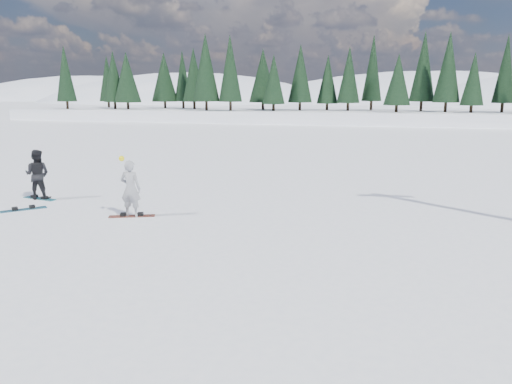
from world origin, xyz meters
The scene contains 7 objects.
ground centered at (0.00, 0.00, 0.00)m, with size 420.00×420.00×0.00m, color white.
alpine_backdrop centered at (-11.72, 189.16, -13.97)m, with size 412.50×227.00×53.20m.
snowboarder_woman centered at (1.16, 1.32, 0.96)m, with size 0.71×0.49×2.05m.
snowboarder_man centered at (-3.69, 2.84, 0.96)m, with size 0.93×0.73×1.92m, color black.
snowboard_woman centered at (1.16, 1.32, 0.01)m, with size 1.50×0.28×0.03m, color #9A3D21.
snowboard_man centered at (-3.69, 2.84, 0.01)m, with size 1.50×0.28×0.03m, color #187988.
snowboard_loose_a centered at (-2.98, 1.15, 0.01)m, with size 1.50×0.28×0.03m, color #165F7A.
Camera 1 is at (9.48, -13.06, 4.10)m, focal length 35.00 mm.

